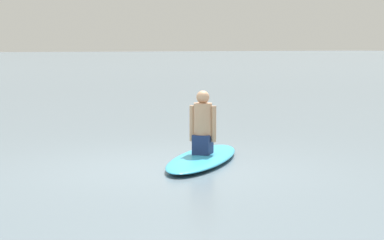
% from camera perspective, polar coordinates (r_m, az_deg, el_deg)
% --- Properties ---
extents(ground_plane, '(400.00, 400.00, 0.00)m').
position_cam_1_polar(ground_plane, '(9.59, -2.08, -4.14)').
color(ground_plane, slate).
extents(surfboard, '(2.52, 2.44, 0.13)m').
position_cam_1_polar(surfboard, '(10.04, 0.93, -3.29)').
color(surfboard, '#339EC6').
rests_on(surfboard, ground).
extents(person_paddler, '(0.41, 0.40, 0.96)m').
position_cam_1_polar(person_paddler, '(9.97, 0.94, -0.46)').
color(person_paddler, navy).
rests_on(person_paddler, surfboard).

